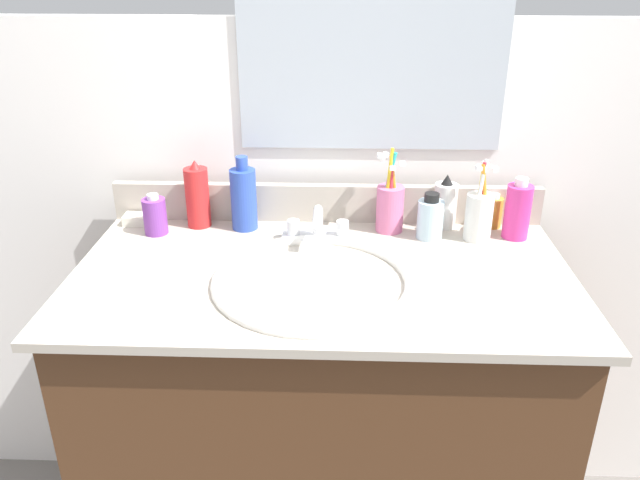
{
  "coord_description": "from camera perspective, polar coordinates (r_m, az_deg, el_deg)",
  "views": [
    {
      "loc": [
        0.04,
        -1.13,
        1.43
      ],
      "look_at": [
        -0.0,
        0.0,
        0.91
      ],
      "focal_mm": 35.28,
      "sensor_mm": 36.0,
      "label": 1
    }
  ],
  "objects": [
    {
      "name": "vanity_cabinet",
      "position": [
        1.53,
        0.17,
        -17.24
      ],
      "size": [
        0.98,
        0.51,
        0.82
      ],
      "primitive_type": "cube",
      "color": "#4C2D19",
      "rests_on": "ground_plane"
    },
    {
      "name": "countertop",
      "position": [
        1.28,
        0.2,
        -3.21
      ],
      "size": [
        1.02,
        0.56,
        0.02
      ],
      "primitive_type": "cube",
      "color": "#B2A899",
      "rests_on": "vanity_cabinet"
    },
    {
      "name": "backsplash",
      "position": [
        1.5,
        0.56,
        3.4
      ],
      "size": [
        1.02,
        0.02,
        0.09
      ],
      "primitive_type": "cube",
      "color": "#B2A899",
      "rests_on": "countertop"
    },
    {
      "name": "back_wall",
      "position": [
        1.66,
        0.59,
        -3.33
      ],
      "size": [
        2.12,
        0.04,
        1.3
      ],
      "primitive_type": "cube",
      "color": "white",
      "rests_on": "ground_plane"
    },
    {
      "name": "mirror_panel",
      "position": [
        1.45,
        4.86,
        19.03
      ],
      "size": [
        0.6,
        0.01,
        0.56
      ],
      "primitive_type": "cube",
      "color": "#B2BCC6"
    },
    {
      "name": "sink_basin",
      "position": [
        1.25,
        -0.56,
        -5.12
      ],
      "size": [
        0.4,
        0.4,
        0.11
      ],
      "color": "white",
      "rests_on": "countertop"
    },
    {
      "name": "faucet",
      "position": [
        1.4,
        -0.2,
        0.92
      ],
      "size": [
        0.16,
        0.1,
        0.08
      ],
      "color": "silver",
      "rests_on": "countertop"
    },
    {
      "name": "bottle_oil_amber",
      "position": [
        1.53,
        15.39,
        2.51
      ],
      "size": [
        0.04,
        0.04,
        0.08
      ],
      "color": "gold",
      "rests_on": "countertop"
    },
    {
      "name": "bottle_gel_clear",
      "position": [
        1.43,
        9.97,
        1.96
      ],
      "size": [
        0.06,
        0.06,
        0.11
      ],
      "color": "silver",
      "rests_on": "countertop"
    },
    {
      "name": "bottle_cream_purple",
      "position": [
        1.48,
        -14.74,
        2.14
      ],
      "size": [
        0.05,
        0.05,
        0.1
      ],
      "color": "#7A3899",
      "rests_on": "countertop"
    },
    {
      "name": "bottle_lotion_white",
      "position": [
        1.49,
        11.29,
        3.21
      ],
      "size": [
        0.05,
        0.05,
        0.13
      ],
      "color": "white",
      "rests_on": "countertop"
    },
    {
      "name": "bottle_soap_pink",
      "position": [
        1.47,
        17.49,
        2.54
      ],
      "size": [
        0.06,
        0.06,
        0.14
      ],
      "color": "#D8338C",
      "rests_on": "countertop"
    },
    {
      "name": "bottle_shampoo_blue",
      "position": [
        1.46,
        -6.94,
        3.81
      ],
      "size": [
        0.06,
        0.06,
        0.17
      ],
      "color": "#2D4CB2",
      "rests_on": "countertop"
    },
    {
      "name": "bottle_spray_red",
      "position": [
        1.49,
        -11.06,
        3.89
      ],
      "size": [
        0.06,
        0.06,
        0.16
      ],
      "color": "red",
      "rests_on": "countertop"
    },
    {
      "name": "cup_pink",
      "position": [
        1.45,
        6.35,
        3.09
      ],
      "size": [
        0.07,
        0.06,
        0.2
      ],
      "color": "#D16693",
      "rests_on": "countertop"
    },
    {
      "name": "cup_white_ceramic",
      "position": [
        1.44,
        14.22,
        2.26
      ],
      "size": [
        0.06,
        0.06,
        0.19
      ],
      "color": "white",
      "rests_on": "countertop"
    },
    {
      "name": "soap_bar",
      "position": [
        1.56,
        -16.18,
        1.82
      ],
      "size": [
        0.06,
        0.04,
        0.02
      ],
      "primitive_type": "cube",
      "color": "white",
      "rests_on": "countertop"
    }
  ]
}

